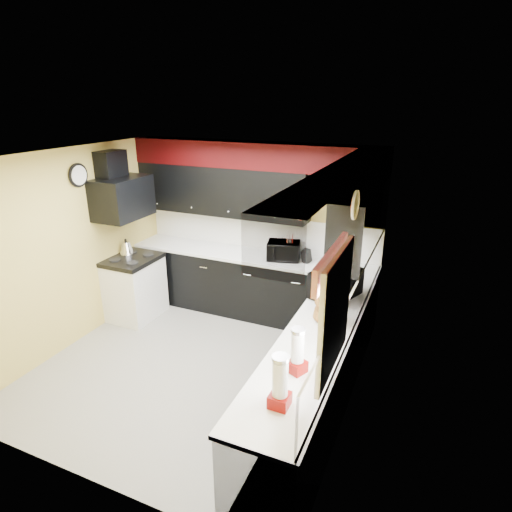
{
  "coord_description": "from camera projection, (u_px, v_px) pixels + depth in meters",
  "views": [
    {
      "loc": [
        2.37,
        -3.75,
        3.07
      ],
      "look_at": [
        0.38,
        0.86,
        1.19
      ],
      "focal_mm": 30.0,
      "sensor_mm": 36.0,
      "label": 1
    }
  ],
  "objects": [
    {
      "name": "ground",
      "position": [
        200.0,
        366.0,
        5.19
      ],
      "size": [
        3.6,
        3.6,
        0.0
      ],
      "primitive_type": "plane",
      "color": "gray",
      "rests_on": "ground"
    },
    {
      "name": "knife_block",
      "position": [
        306.0,
        256.0,
        5.79
      ],
      "size": [
        0.12,
        0.14,
        0.19
      ],
      "primitive_type": "cube",
      "rotation": [
        0.0,
        0.0,
        -0.38
      ],
      "color": "black",
      "rests_on": "counter_back"
    },
    {
      "name": "deco_plate",
      "position": [
        355.0,
        205.0,
        3.44
      ],
      "size": [
        0.03,
        0.24,
        0.24
      ],
      "primitive_type": null,
      "color": "white",
      "rests_on": "wall_right"
    },
    {
      "name": "upper_right",
      "position": [
        361.0,
        219.0,
        4.72
      ],
      "size": [
        0.35,
        1.8,
        0.7
      ],
      "primitive_type": "cube",
      "color": "black",
      "rests_on": "wall_right"
    },
    {
      "name": "pan_top",
      "position": [
        309.0,
        185.0,
        5.51
      ],
      "size": [
        0.03,
        0.22,
        0.4
      ],
      "primitive_type": null,
      "color": "black",
      "rests_on": "upper_back"
    },
    {
      "name": "baskets",
      "position": [
        329.0,
        299.0,
        4.25
      ],
      "size": [
        0.27,
        0.27,
        0.5
      ],
      "primitive_type": null,
      "color": "brown",
      "rests_on": "upper_right"
    },
    {
      "name": "cab_right",
      "position": [
        314.0,
        380.0,
        4.21
      ],
      "size": [
        0.6,
        3.0,
        0.9
      ],
      "primitive_type": "cube",
      "color": "black",
      "rests_on": "ground"
    },
    {
      "name": "wall_back",
      "position": [
        258.0,
        228.0,
        6.29
      ],
      "size": [
        3.6,
        0.06,
        2.5
      ],
      "primitive_type": "cube",
      "color": "#E0C666",
      "rests_on": "ground"
    },
    {
      "name": "soffit_right",
      "position": [
        342.0,
        190.0,
        3.61
      ],
      "size": [
        0.36,
        3.24,
        0.35
      ],
      "primitive_type": "cube",
      "color": "black",
      "rests_on": "wall_right"
    },
    {
      "name": "wall_left",
      "position": [
        72.0,
        249.0,
        5.42
      ],
      "size": [
        0.06,
        3.6,
        2.5
      ],
      "primitive_type": "cube",
      "color": "#E0C666",
      "rests_on": "ground"
    },
    {
      "name": "dispenser_b",
      "position": [
        280.0,
        383.0,
        3.07
      ],
      "size": [
        0.15,
        0.15,
        0.4
      ],
      "primitive_type": null,
      "rotation": [
        0.0,
        0.0,
        -0.01
      ],
      "color": "maroon",
      "rests_on": "counter_right"
    },
    {
      "name": "pan_low",
      "position": [
        311.0,
        204.0,
        5.72
      ],
      "size": [
        0.03,
        0.24,
        0.42
      ],
      "primitive_type": null,
      "color": "black",
      "rests_on": "upper_back"
    },
    {
      "name": "clock",
      "position": [
        78.0,
        175.0,
        5.3
      ],
      "size": [
        0.03,
        0.3,
        0.3
      ],
      "primitive_type": null,
      "color": "black",
      "rests_on": "wall_left"
    },
    {
      "name": "kettle",
      "position": [
        126.0,
        248.0,
        6.2
      ],
      "size": [
        0.23,
        0.23,
        0.18
      ],
      "primitive_type": null,
      "rotation": [
        0.0,
        0.0,
        0.18
      ],
      "color": "silver",
      "rests_on": "cooktop"
    },
    {
      "name": "hood",
      "position": [
        122.0,
        198.0,
        5.78
      ],
      "size": [
        0.5,
        0.78,
        0.55
      ],
      "primitive_type": "cube",
      "color": "black",
      "rests_on": "wall_left"
    },
    {
      "name": "utensil_crock",
      "position": [
        289.0,
        255.0,
        5.87
      ],
      "size": [
        0.18,
        0.18,
        0.16
      ],
      "primitive_type": "cylinder",
      "rotation": [
        0.0,
        0.0,
        0.23
      ],
      "color": "silver",
      "rests_on": "counter_back"
    },
    {
      "name": "counter_back",
      "position": [
        250.0,
        255.0,
        6.15
      ],
      "size": [
        3.62,
        0.64,
        0.04
      ],
      "primitive_type": "cube",
      "color": "white",
      "rests_on": "cab_back"
    },
    {
      "name": "dispenser_a",
      "position": [
        297.0,
        352.0,
        3.46
      ],
      "size": [
        0.18,
        0.18,
        0.37
      ],
      "primitive_type": null,
      "rotation": [
        0.0,
        0.0,
        -0.42
      ],
      "color": "maroon",
      "rests_on": "counter_right"
    },
    {
      "name": "valance",
      "position": [
        331.0,
        262.0,
        3.09
      ],
      "size": [
        0.04,
        0.88,
        0.2
      ],
      "primitive_type": "cube",
      "color": "red",
      "rests_on": "wall_right"
    },
    {
      "name": "hood_duct",
      "position": [
        111.0,
        166.0,
        5.68
      ],
      "size": [
        0.24,
        0.4,
        0.4
      ],
      "primitive_type": "cube",
      "color": "black",
      "rests_on": "wall_left"
    },
    {
      "name": "window",
      "position": [
        335.0,
        312.0,
        3.21
      ],
      "size": [
        0.03,
        0.86,
        0.96
      ],
      "primitive_type": null,
      "color": "white",
      "rests_on": "wall_right"
    },
    {
      "name": "toaster_oven",
      "position": [
        284.0,
        251.0,
        5.9
      ],
      "size": [
        0.52,
        0.46,
        0.26
      ],
      "primitive_type": "imported",
      "rotation": [
        0.0,
        0.0,
        0.24
      ],
      "color": "black",
      "rests_on": "counter_back"
    },
    {
      "name": "cab_back",
      "position": [
        250.0,
        285.0,
        6.32
      ],
      "size": [
        3.6,
        0.6,
        0.9
      ],
      "primitive_type": "cube",
      "color": "black",
      "rests_on": "ground"
    },
    {
      "name": "splash_right",
      "position": [
        356.0,
        305.0,
        4.1
      ],
      "size": [
        0.02,
        3.6,
        0.5
      ],
      "primitive_type": "cube",
      "color": "white",
      "rests_on": "counter_right"
    },
    {
      "name": "upper_back",
      "position": [
        221.0,
        190.0,
        6.14
      ],
      "size": [
        2.6,
        0.35,
        0.7
      ],
      "primitive_type": "cube",
      "color": "black",
      "rests_on": "wall_back"
    },
    {
      "name": "cut_board",
      "position": [
        303.0,
        204.0,
        5.36
      ],
      "size": [
        0.03,
        0.26,
        0.35
      ],
      "primitive_type": "cube",
      "color": "white",
      "rests_on": "upper_back"
    },
    {
      "name": "wall_right",
      "position": [
        357.0,
        300.0,
        4.08
      ],
      "size": [
        0.06,
        3.6,
        2.5
      ],
      "primitive_type": "cube",
      "color": "#E0C666",
      "rests_on": "ground"
    },
    {
      "name": "microwave",
      "position": [
        336.0,
        283.0,
        4.8
      ],
      "size": [
        0.56,
        0.67,
        0.31
      ],
      "primitive_type": "imported",
      "rotation": [
        0.0,
        0.0,
        1.21
      ],
      "color": "black",
      "rests_on": "counter_right"
    },
    {
      "name": "counter_right",
      "position": [
        316.0,
        338.0,
        4.05
      ],
      "size": [
        0.64,
        3.02,
        0.04
      ],
      "primitive_type": "cube",
      "color": "white",
      "rests_on": "cab_right"
    },
    {
      "name": "splash_back",
      "position": [
        258.0,
        232.0,
        6.31
      ],
      "size": [
        3.6,
        0.02,
        0.5
      ],
      "primitive_type": "cube",
      "color": "white",
      "rests_on": "counter_back"
    },
    {
      "name": "cooktop",
      "position": [
        132.0,
        260.0,
        6.08
      ],
      "size": [
        0.62,
        0.77,
        0.06
      ],
      "primitive_type": "cube",
      "color": "black",
      "rests_on": "stove"
    },
    {
      "name": "stove",
      "position": [
        135.0,
        289.0,
        6.24
      ],
      "size": [
        0.6,
        0.75,
        0.86
      ],
      "primitive_type": "cube",
      "color": "white",
      "rests_on": "ground"
    },
    {
      "name": "ceiling",
      "position": [
        188.0,
        157.0,
        4.31
      ],
      "size": [
        3.6,
        3.6,
        0.06
      ],
      "primitive_type": "cube",
      "color": "white",
      "rests_on": "wall_back"
    },
    {
      "name": "soffit_back",
      "position": [
        253.0,
        155.0,
        5.76
      ],
      "size": [
        3.6,
        0.36,
        0.35
      ],
      "primitive_type": "cube",
      "color": "black",
      "rests_on": "wall_back"
    },
    {
      "name": "pan_mid",
      "position": [
        305.0,
        206.0,
        5.49
      ],
      "size": [
        0.03,
        0.28,
        0.46
      ],
      "primitive_type": null,
      "color": "black",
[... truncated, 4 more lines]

